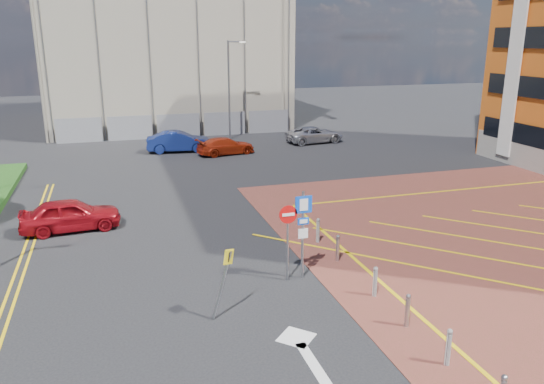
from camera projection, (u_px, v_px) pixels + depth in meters
name	position (u px, v px, depth m)	size (l,w,h in m)	color
ground	(298.00, 292.00, 17.74)	(140.00, 140.00, 0.00)	black
lamp_back	(230.00, 86.00, 43.35)	(1.53, 0.16, 8.00)	#9EA0A8
sign_cluster	(297.00, 227.00, 18.18)	(1.17, 0.12, 3.20)	#9EA0A8
warning_sign	(224.00, 275.00, 15.73)	(0.77, 0.42, 2.25)	#9EA0A8
bollard_row	(385.00, 292.00, 16.73)	(0.14, 11.14, 0.90)	#9EA0A8
construction_building	(160.00, 7.00, 51.34)	(21.20, 19.20, 22.00)	#9F9582
construction_fence	(190.00, 125.00, 45.26)	(21.60, 0.06, 2.00)	gray
car_red_left	(71.00, 215.00, 23.29)	(1.70, 4.22, 1.44)	maroon
car_blue_back	(179.00, 142.00, 39.34)	(1.63, 4.68, 1.54)	navy
car_red_back	(226.00, 146.00, 38.54)	(1.73, 4.26, 1.24)	#9F240D
car_silver_back	(315.00, 135.00, 42.83)	(2.15, 4.67, 1.30)	#A3A2A9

